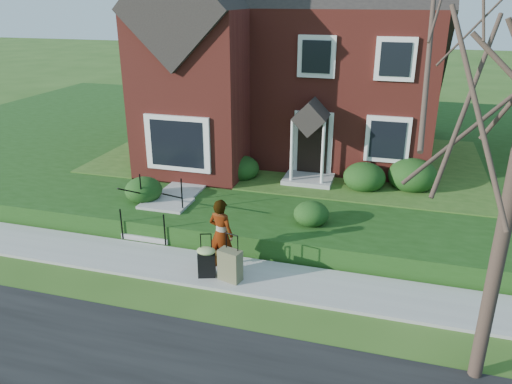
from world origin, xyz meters
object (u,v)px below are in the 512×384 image
at_px(woman, 221,234).
at_px(suitcase_black, 207,260).
at_px(front_steps, 159,215).
at_px(suitcase_olive, 230,265).

relative_size(woman, suitcase_black, 1.64).
bearing_deg(suitcase_black, woman, 51.08).
distance_m(woman, suitcase_black, 0.73).
bearing_deg(woman, front_steps, -19.30).
bearing_deg(front_steps, suitcase_olive, -36.73).
bearing_deg(front_steps, woman, -33.45).
xyz_separation_m(front_steps, suitcase_black, (2.33, -2.19, 0.03)).
bearing_deg(suitcase_olive, woman, 143.35).
bearing_deg(suitcase_black, suitcase_olive, -17.73).
height_order(front_steps, suitcase_black, front_steps).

